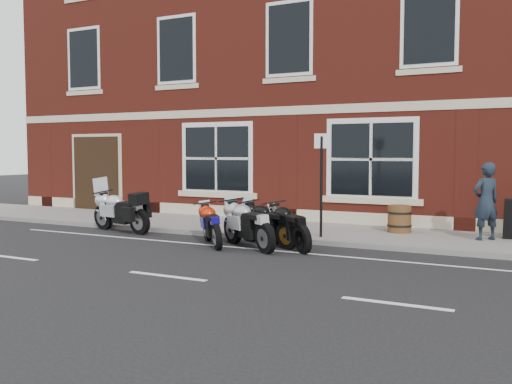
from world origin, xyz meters
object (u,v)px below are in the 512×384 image
moto_touring_silver (120,210)px  barrel_planter (399,219)px  parking_sign (321,177)px  moto_sport_silver (249,223)px  moto_naked_black (289,225)px  moto_sport_black (267,222)px  moto_sport_red (213,223)px  pedestrian_left (486,201)px

moto_touring_silver → barrel_planter: 7.44m
barrel_planter → parking_sign: 2.50m
moto_sport_silver → moto_naked_black: size_ratio=1.16×
moto_touring_silver → moto_sport_black: 4.55m
moto_sport_red → barrel_planter: (3.59, 3.26, -0.04)m
moto_naked_black → parking_sign: (0.33, 1.19, 1.02)m
moto_sport_silver → moto_touring_silver: bearing=113.7°
moto_sport_red → moto_sport_silver: bearing=-41.4°
moto_sport_red → pedestrian_left: 6.39m
moto_sport_black → barrel_planter: moto_sport_black is taller
moto_naked_black → parking_sign: 1.61m
moto_sport_red → pedestrian_left: pedestrian_left is taller
moto_sport_black → moto_sport_silver: 0.61m
pedestrian_left → parking_sign: parking_sign is taller
moto_touring_silver → barrel_planter: bearing=-58.5°
moto_sport_silver → moto_naked_black: moto_sport_silver is taller
moto_sport_red → moto_sport_black: 1.28m
moto_sport_black → moto_naked_black: moto_naked_black is taller
moto_touring_silver → moto_sport_black: moto_touring_silver is taller
moto_naked_black → barrel_planter: bearing=8.1°
moto_touring_silver → moto_naked_black: size_ratio=1.34×
barrel_planter → moto_sport_black: bearing=-132.5°
moto_sport_black → barrel_planter: bearing=-16.5°
moto_sport_red → moto_naked_black: bearing=-28.6°
moto_sport_silver → parking_sign: bearing=-2.2°
barrel_planter → moto_sport_red: bearing=-137.8°
moto_sport_black → moto_naked_black: size_ratio=1.16×
moto_sport_red → barrel_planter: size_ratio=2.24×
moto_touring_silver → moto_sport_silver: size_ratio=1.16×
barrel_planter → moto_naked_black: bearing=-122.6°
moto_touring_silver → pedestrian_left: pedestrian_left is taller
moto_sport_red → moto_naked_black: (1.76, 0.40, 0.03)m
moto_touring_silver → moto_sport_silver: (4.35, -0.75, -0.03)m
moto_sport_black → moto_sport_silver: bearing=-172.1°
moto_sport_black → barrel_planter: (2.46, 2.68, -0.07)m
moto_touring_silver → moto_sport_red: bearing=-90.7°
moto_sport_red → moto_touring_silver: bearing=126.0°
moto_naked_black → parking_sign: parking_sign is taller
moto_naked_black → barrel_planter: 3.40m
barrel_planter → parking_sign: parking_sign is taller
moto_sport_black → moto_sport_red: bearing=143.1°
barrel_planter → moto_sport_silver: bearing=-129.0°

